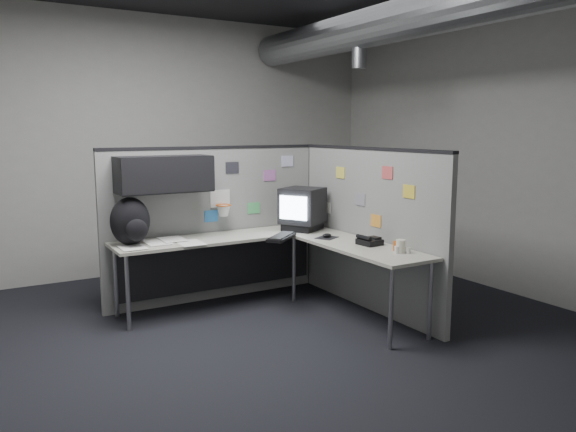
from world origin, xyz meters
TOP-DOWN VIEW (x-y plane):
  - room at (0.56, 0.00)m, footprint 5.62×5.62m
  - partition_back at (-0.25, 1.23)m, footprint 2.44×0.42m
  - partition_right at (1.10, 0.22)m, footprint 0.07×2.23m
  - desk at (0.15, 0.70)m, footprint 2.31×2.11m
  - monitor at (0.74, 0.89)m, footprint 0.54×0.54m
  - keyboard at (0.30, 0.57)m, footprint 0.45×0.41m
  - mouse at (0.71, 0.38)m, footprint 0.26×0.24m
  - phone at (0.87, -0.10)m, footprint 0.20×0.21m
  - bottles at (0.90, -0.49)m, footprint 0.14×0.20m
  - cup at (0.88, -0.52)m, footprint 0.10×0.10m
  - papers at (-0.78, 0.94)m, footprint 0.77×0.54m
  - backpack at (-1.06, 1.01)m, footprint 0.42×0.40m

SIDE VIEW (x-z plane):
  - desk at x=0.15m, z-range 0.25..0.98m
  - papers at x=-0.78m, z-range 0.73..0.74m
  - mouse at x=0.71m, z-range 0.72..0.77m
  - keyboard at x=0.30m, z-range 0.73..0.77m
  - phone at x=0.87m, z-range 0.72..0.81m
  - bottles at x=0.90m, z-range 0.72..0.81m
  - cup at x=0.88m, z-range 0.73..0.85m
  - partition_right at x=1.10m, z-range 0.00..1.63m
  - backpack at x=-1.06m, z-range 0.72..1.18m
  - monitor at x=0.74m, z-range 0.74..1.19m
  - partition_back at x=-0.25m, z-range 0.18..1.81m
  - room at x=0.56m, z-range 0.49..3.71m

